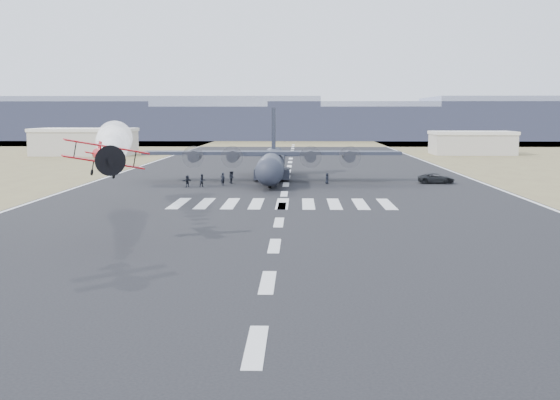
{
  "coord_description": "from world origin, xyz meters",
  "views": [
    {
      "loc": [
        1.91,
        -30.23,
        10.33
      ],
      "look_at": [
        0.51,
        21.09,
        4.0
      ],
      "focal_mm": 45.0,
      "sensor_mm": 36.0,
      "label": 1
    }
  ],
  "objects_px": {
    "crew_d": "(231,177)",
    "crew_e": "(327,178)",
    "hangar_right": "(472,143)",
    "crew_c": "(276,181)",
    "crew_g": "(223,179)",
    "crew_f": "(187,181)",
    "crew_a": "(223,179)",
    "transport_aircraft": "(272,162)",
    "crew_b": "(202,181)",
    "aerobatic_biplane": "(103,156)",
    "crew_h": "(232,177)",
    "support_vehicle": "(436,178)",
    "hangar_left": "(85,141)"
  },
  "relations": [
    {
      "from": "support_vehicle",
      "to": "transport_aircraft",
      "type": "bearing_deg",
      "value": 83.45
    },
    {
      "from": "aerobatic_biplane",
      "to": "crew_b",
      "type": "height_order",
      "value": "aerobatic_biplane"
    },
    {
      "from": "crew_a",
      "to": "crew_f",
      "type": "bearing_deg",
      "value": 36.74
    },
    {
      "from": "transport_aircraft",
      "to": "crew_h",
      "type": "distance_m",
      "value": 8.0
    },
    {
      "from": "crew_e",
      "to": "hangar_right",
      "type": "bearing_deg",
      "value": 2.19
    },
    {
      "from": "crew_e",
      "to": "support_vehicle",
      "type": "bearing_deg",
      "value": -56.47
    },
    {
      "from": "crew_b",
      "to": "hangar_left",
      "type": "bearing_deg",
      "value": 81.87
    },
    {
      "from": "aerobatic_biplane",
      "to": "crew_a",
      "type": "bearing_deg",
      "value": 72.11
    },
    {
      "from": "crew_c",
      "to": "crew_e",
      "type": "distance_m",
      "value": 8.88
    },
    {
      "from": "hangar_left",
      "to": "crew_a",
      "type": "bearing_deg",
      "value": -59.54
    },
    {
      "from": "hangar_left",
      "to": "crew_d",
      "type": "relative_size",
      "value": 14.55
    },
    {
      "from": "crew_f",
      "to": "transport_aircraft",
      "type": "bearing_deg",
      "value": 177.51
    },
    {
      "from": "transport_aircraft",
      "to": "crew_a",
      "type": "xyz_separation_m",
      "value": [
        -7.07,
        -6.09,
        -2.11
      ]
    },
    {
      "from": "hangar_left",
      "to": "crew_f",
      "type": "height_order",
      "value": "hangar_left"
    },
    {
      "from": "crew_e",
      "to": "crew_g",
      "type": "relative_size",
      "value": 0.86
    },
    {
      "from": "aerobatic_biplane",
      "to": "transport_aircraft",
      "type": "bearing_deg",
      "value": 65.3
    },
    {
      "from": "crew_f",
      "to": "crew_c",
      "type": "bearing_deg",
      "value": 137.25
    },
    {
      "from": "crew_d",
      "to": "crew_e",
      "type": "relative_size",
      "value": 1.06
    },
    {
      "from": "support_vehicle",
      "to": "crew_d",
      "type": "height_order",
      "value": "crew_d"
    },
    {
      "from": "crew_f",
      "to": "hangar_left",
      "type": "bearing_deg",
      "value": -108.33
    },
    {
      "from": "hangar_left",
      "to": "hangar_right",
      "type": "relative_size",
      "value": 1.2
    },
    {
      "from": "aerobatic_biplane",
      "to": "crew_d",
      "type": "height_order",
      "value": "aerobatic_biplane"
    },
    {
      "from": "hangar_left",
      "to": "crew_b",
      "type": "bearing_deg",
      "value": -62.37
    },
    {
      "from": "crew_e",
      "to": "crew_f",
      "type": "distance_m",
      "value": 20.65
    },
    {
      "from": "aerobatic_biplane",
      "to": "transport_aircraft",
      "type": "xyz_separation_m",
      "value": [
        11.33,
        53.65,
        -4.05
      ]
    },
    {
      "from": "crew_a",
      "to": "crew_h",
      "type": "distance_m",
      "value": 1.62
    },
    {
      "from": "hangar_right",
      "to": "crew_a",
      "type": "xyz_separation_m",
      "value": [
        -55.37,
        -77.49,
        -2.19
      ]
    },
    {
      "from": "crew_b",
      "to": "crew_c",
      "type": "relative_size",
      "value": 1.01
    },
    {
      "from": "hangar_right",
      "to": "crew_g",
      "type": "xyz_separation_m",
      "value": [
        -55.07,
        -79.4,
        -2.09
      ]
    },
    {
      "from": "crew_g",
      "to": "crew_h",
      "type": "distance_m",
      "value": 2.96
    },
    {
      "from": "crew_g",
      "to": "crew_h",
      "type": "height_order",
      "value": "crew_g"
    },
    {
      "from": "crew_b",
      "to": "crew_h",
      "type": "distance_m",
      "value": 6.43
    },
    {
      "from": "support_vehicle",
      "to": "crew_f",
      "type": "height_order",
      "value": "crew_f"
    },
    {
      "from": "aerobatic_biplane",
      "to": "crew_g",
      "type": "height_order",
      "value": "aerobatic_biplane"
    },
    {
      "from": "hangar_right",
      "to": "transport_aircraft",
      "type": "distance_m",
      "value": 86.2
    },
    {
      "from": "crew_e",
      "to": "aerobatic_biplane",
      "type": "bearing_deg",
      "value": -172.42
    },
    {
      "from": "hangar_right",
      "to": "transport_aircraft",
      "type": "height_order",
      "value": "transport_aircraft"
    },
    {
      "from": "crew_c",
      "to": "crew_h",
      "type": "relative_size",
      "value": 0.98
    },
    {
      "from": "crew_a",
      "to": "crew_e",
      "type": "relative_size",
      "value": 1.03
    },
    {
      "from": "hangar_right",
      "to": "crew_c",
      "type": "relative_size",
      "value": 11.35
    },
    {
      "from": "crew_h",
      "to": "crew_a",
      "type": "bearing_deg",
      "value": 130.27
    },
    {
      "from": "hangar_right",
      "to": "crew_c",
      "type": "bearing_deg",
      "value": -120.17
    },
    {
      "from": "crew_c",
      "to": "crew_b",
      "type": "bearing_deg",
      "value": 35.4
    },
    {
      "from": "transport_aircraft",
      "to": "crew_e",
      "type": "height_order",
      "value": "transport_aircraft"
    },
    {
      "from": "crew_a",
      "to": "crew_f",
      "type": "distance_m",
      "value": 6.34
    },
    {
      "from": "crew_b",
      "to": "transport_aircraft",
      "type": "bearing_deg",
      "value": 12.05
    },
    {
      "from": "crew_g",
      "to": "crew_d",
      "type": "bearing_deg",
      "value": 15.99
    },
    {
      "from": "crew_h",
      "to": "crew_f",
      "type": "bearing_deg",
      "value": 140.38
    },
    {
      "from": "crew_a",
      "to": "crew_g",
      "type": "distance_m",
      "value": 1.93
    },
    {
      "from": "crew_d",
      "to": "crew_f",
      "type": "height_order",
      "value": "crew_d"
    }
  ]
}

